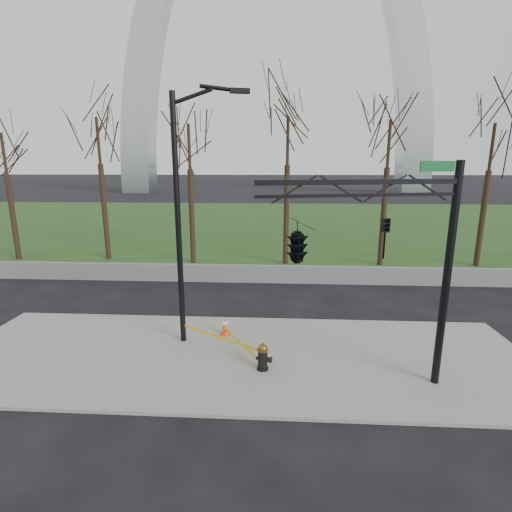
# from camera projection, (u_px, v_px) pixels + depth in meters

# --- Properties ---
(ground) EXTENTS (500.00, 500.00, 0.00)m
(ground) POSITION_uv_depth(u_px,v_px,m) (239.00, 357.00, 12.01)
(ground) COLOR black
(ground) RESTS_ON ground
(sidewalk) EXTENTS (18.00, 6.00, 0.10)m
(sidewalk) POSITION_uv_depth(u_px,v_px,m) (239.00, 356.00, 12.00)
(sidewalk) COLOR slate
(sidewalk) RESTS_ON ground
(grass_strip) EXTENTS (120.00, 40.00, 0.06)m
(grass_strip) POSITION_uv_depth(u_px,v_px,m) (267.00, 221.00, 41.15)
(grass_strip) COLOR #1B3F17
(grass_strip) RESTS_ON ground
(guardrail) EXTENTS (60.00, 0.30, 0.90)m
(guardrail) POSITION_uv_depth(u_px,v_px,m) (255.00, 274.00, 19.68)
(guardrail) COLOR #59595B
(guardrail) RESTS_ON ground
(gateway_arch) EXTENTS (66.00, 6.00, 65.00)m
(gateway_arch) POSITION_uv_depth(u_px,v_px,m) (275.00, 31.00, 77.41)
(gateway_arch) COLOR #B8BABF
(gateway_arch) RESTS_ON ground
(tree_row) EXTENTS (43.64, 4.00, 9.50)m
(tree_row) POSITION_uv_depth(u_px,v_px,m) (239.00, 185.00, 22.64)
(tree_row) COLOR black
(tree_row) RESTS_ON ground
(fire_hydrant) EXTENTS (0.52, 0.35, 0.84)m
(fire_hydrant) POSITION_uv_depth(u_px,v_px,m) (263.00, 357.00, 11.03)
(fire_hydrant) COLOR black
(fire_hydrant) RESTS_ON sidewalk
(traffic_cone) EXTENTS (0.36, 0.36, 0.61)m
(traffic_cone) POSITION_uv_depth(u_px,v_px,m) (225.00, 326.00, 13.36)
(traffic_cone) COLOR #ED410C
(traffic_cone) RESTS_ON sidewalk
(street_light) EXTENTS (2.36, 0.71, 8.21)m
(street_light) POSITION_uv_depth(u_px,v_px,m) (185.00, 204.00, 11.96)
(street_light) COLOR black
(street_light) RESTS_ON ground
(traffic_signal_mast) EXTENTS (4.97, 2.54, 6.00)m
(traffic_signal_mast) POSITION_uv_depth(u_px,v_px,m) (329.00, 241.00, 8.97)
(traffic_signal_mast) COLOR black
(traffic_signal_mast) RESTS_ON ground
(caution_tape) EXTENTS (2.76, 2.30, 0.43)m
(caution_tape) POSITION_uv_depth(u_px,v_px,m) (230.00, 341.00, 12.06)
(caution_tape) COLOR #E1B30B
(caution_tape) RESTS_ON ground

